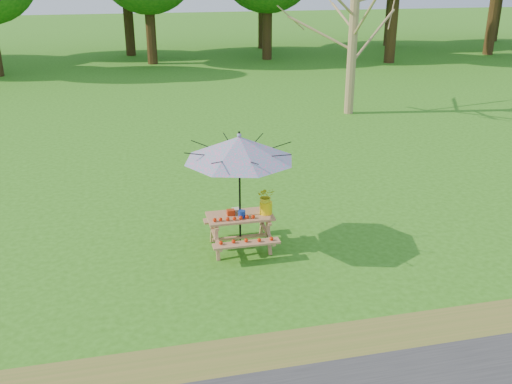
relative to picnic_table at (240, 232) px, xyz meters
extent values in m
plane|color=#306E15|center=(2.92, -0.50, -0.33)|extent=(120.00, 120.00, 0.00)
cube|color=olive|center=(2.92, -3.30, -0.32)|extent=(120.00, 1.20, 0.01)
cylinder|color=#8D734D|center=(5.92, 9.47, 1.92)|extent=(0.34, 0.34, 4.50)
cube|color=#AD704E|center=(0.00, 0.00, 0.32)|extent=(1.20, 0.62, 0.04)
cube|color=#AD704E|center=(0.00, -0.55, 0.03)|extent=(1.20, 0.22, 0.04)
cube|color=#AD704E|center=(0.00, 0.55, 0.03)|extent=(1.20, 0.22, 0.04)
cylinder|color=black|center=(0.00, 0.00, 0.80)|extent=(0.04, 0.04, 2.25)
cone|color=#21B2BB|center=(0.00, 0.00, 1.62)|extent=(2.20, 2.20, 0.43)
sphere|color=#21B2BB|center=(0.00, 0.00, 1.86)|extent=(0.08, 0.08, 0.08)
cube|color=#B02C0E|center=(-0.16, 0.06, 0.39)|extent=(0.14, 0.12, 0.10)
cylinder|color=#132F9D|center=(0.01, -0.10, 0.41)|extent=(0.13, 0.13, 0.13)
cube|color=beige|center=(-0.05, 0.17, 0.38)|extent=(0.13, 0.13, 0.07)
cylinder|color=yellow|center=(0.48, -0.03, 0.46)|extent=(0.23, 0.23, 0.23)
imported|color=yellow|center=(0.48, -0.03, 0.69)|extent=(0.33, 0.29, 0.35)
camera|label=1|loc=(-1.88, -9.34, 4.57)|focal=40.00mm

